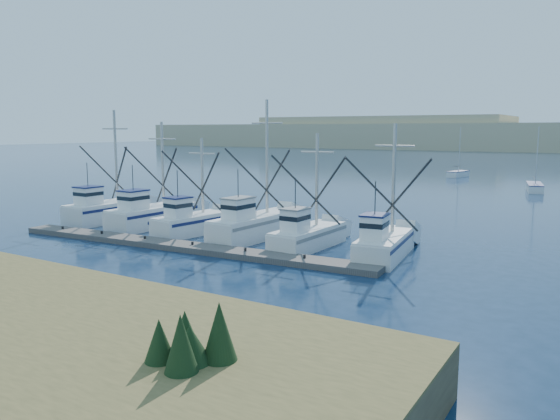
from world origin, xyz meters
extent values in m
plane|color=#0D223B|center=(0.00, 0.00, 0.00)|extent=(500.00, 500.00, 0.00)
cube|color=#5D5853|center=(-8.46, 5.99, 0.18)|extent=(27.39, 3.53, 0.36)
cube|color=white|center=(-20.86, 10.76, 0.79)|extent=(2.87, 7.18, 1.57)
cube|color=white|center=(-20.86, 8.94, 2.32)|extent=(1.61, 1.77, 1.50)
cylinder|color=#B7B2A8|center=(-20.86, 11.98, 5.46)|extent=(0.22, 0.22, 7.78)
cube|color=white|center=(-15.87, 11.05, 0.78)|extent=(2.91, 7.80, 1.55)
cube|color=white|center=(-15.87, 9.08, 2.30)|extent=(1.59, 1.93, 1.50)
cylinder|color=#B7B2A8|center=(-15.87, 12.37, 4.94)|extent=(0.22, 0.22, 6.79)
cube|color=white|center=(-11.08, 10.44, 0.68)|extent=(3.06, 6.72, 1.35)
cube|color=white|center=(-11.08, 8.78, 2.10)|extent=(1.50, 1.74, 1.50)
cylinder|color=#B7B2A8|center=(-11.08, 11.55, 4.22)|extent=(0.22, 0.22, 5.74)
cube|color=white|center=(-6.10, 11.41, 0.80)|extent=(2.81, 8.54, 1.59)
cube|color=white|center=(-6.10, 9.25, 2.34)|extent=(1.47, 2.13, 1.50)
cylinder|color=#B7B2A8|center=(-6.10, 12.85, 5.72)|extent=(0.22, 0.22, 8.24)
cube|color=white|center=(-1.42, 10.56, 0.64)|extent=(2.40, 6.78, 1.27)
cube|color=white|center=(-1.42, 8.84, 2.02)|extent=(1.32, 1.68, 1.50)
cylinder|color=#B7B2A8|center=(-1.42, 11.71, 4.38)|extent=(0.22, 0.22, 6.23)
cube|color=white|center=(3.83, 10.69, 0.65)|extent=(3.15, 7.21, 1.31)
cube|color=white|center=(3.83, 8.90, 2.06)|extent=(1.52, 1.86, 1.50)
cylinder|color=#B7B2A8|center=(3.83, 11.88, 4.70)|extent=(0.22, 0.22, 6.79)
cube|color=white|center=(6.98, 54.79, 0.45)|extent=(2.80, 6.90, 0.90)
cylinder|color=#B7B2A8|center=(6.98, 55.09, 4.50)|extent=(0.12, 0.12, 7.20)
cube|color=white|center=(-6.44, 71.07, 0.45)|extent=(2.64, 5.20, 0.90)
cylinder|color=#B7B2A8|center=(-6.44, 71.37, 4.50)|extent=(0.12, 0.12, 7.20)
camera|label=1|loc=(15.38, -20.35, 7.73)|focal=35.00mm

